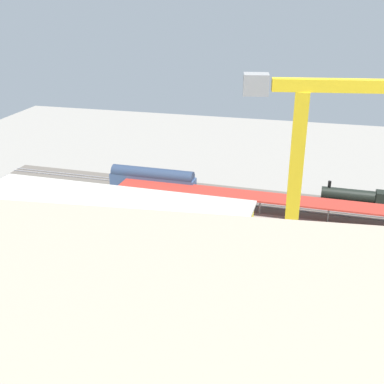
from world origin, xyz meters
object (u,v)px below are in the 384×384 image
(tower_crane, at_px, (305,217))
(box_truck_0, at_px, (78,242))
(parked_car_3, at_px, (187,261))
(street_tree_0, at_px, (74,204))
(parked_car_1, at_px, (271,271))
(box_truck_1, at_px, (167,252))
(parked_car_0, at_px, (321,279))
(construction_building, at_px, (97,266))
(locomotive, at_px, (359,198))
(parked_car_2, at_px, (233,270))
(platform_canopy_near, at_px, (260,197))
(traffic_light, at_px, (156,216))
(freight_coach_far, at_px, (153,181))

(tower_crane, xyz_separation_m, box_truck_0, (38.03, -19.71, -18.49))
(parked_car_3, distance_m, street_tree_0, 26.80)
(parked_car_1, relative_size, box_truck_1, 0.48)
(parked_car_0, bearing_deg, box_truck_0, -0.16)
(parked_car_0, height_order, tower_crane, tower_crane)
(construction_building, height_order, tower_crane, tower_crane)
(parked_car_1, height_order, box_truck_1, box_truck_1)
(locomotive, xyz_separation_m, parked_car_2, (21.50, 33.23, -1.05))
(parked_car_1, bearing_deg, parked_car_2, 9.57)
(construction_building, bearing_deg, tower_crane, 171.78)
(parked_car_0, relative_size, box_truck_0, 0.43)
(platform_canopy_near, height_order, locomotive, locomotive)
(box_truck_1, xyz_separation_m, street_tree_0, (21.16, -8.28, 2.97))
(construction_building, distance_m, tower_crane, 30.18)
(parked_car_2, relative_size, tower_crane, 0.12)
(platform_canopy_near, xyz_separation_m, construction_building, (18.10, 38.16, 3.68))
(parked_car_3, bearing_deg, locomotive, -131.86)
(box_truck_0, bearing_deg, locomotive, -146.59)
(street_tree_0, bearing_deg, parked_car_1, 167.47)
(parked_car_3, distance_m, traffic_light, 12.18)
(platform_canopy_near, relative_size, traffic_light, 9.10)
(parked_car_0, xyz_separation_m, traffic_light, (29.73, -8.26, 3.64))
(locomotive, bearing_deg, tower_crane, 77.87)
(parked_car_1, height_order, parked_car_2, parked_car_2)
(box_truck_1, bearing_deg, construction_building, 72.00)
(parked_car_2, relative_size, parked_car_3, 1.03)
(freight_coach_far, relative_size, street_tree_0, 2.75)
(parked_car_1, bearing_deg, box_truck_1, -1.11)
(locomotive, xyz_separation_m, parked_car_3, (29.28, 32.68, -0.98))
(box_truck_0, bearing_deg, box_truck_1, -177.78)
(parked_car_1, xyz_separation_m, construction_building, (22.76, 15.37, 6.71))
(locomotive, bearing_deg, freight_coach_far, 6.70)
(parked_car_0, relative_size, parked_car_1, 0.95)
(box_truck_0, xyz_separation_m, traffic_light, (-11.87, -8.14, 2.72))
(platform_canopy_near, xyz_separation_m, traffic_light, (17.32, 14.94, 0.71))
(freight_coach_far, xyz_separation_m, traffic_light, (-7.20, 19.11, 1.08))
(platform_canopy_near, distance_m, box_truck_1, 26.04)
(box_truck_0, height_order, street_tree_0, street_tree_0)
(parked_car_0, bearing_deg, traffic_light, -15.53)
(box_truck_1, bearing_deg, platform_canopy_near, -120.06)
(parked_car_3, bearing_deg, box_truck_1, -12.29)
(parked_car_1, height_order, construction_building, construction_building)
(construction_building, relative_size, box_truck_1, 4.38)
(freight_coach_far, height_order, construction_building, construction_building)
(box_truck_1, bearing_deg, locomotive, -136.05)
(box_truck_0, distance_m, street_tree_0, 10.58)
(freight_coach_far, bearing_deg, street_tree_0, 62.30)
(freight_coach_far, relative_size, traffic_light, 2.95)
(platform_canopy_near, bearing_deg, tower_crane, 101.67)
(parked_car_1, distance_m, traffic_light, 23.64)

